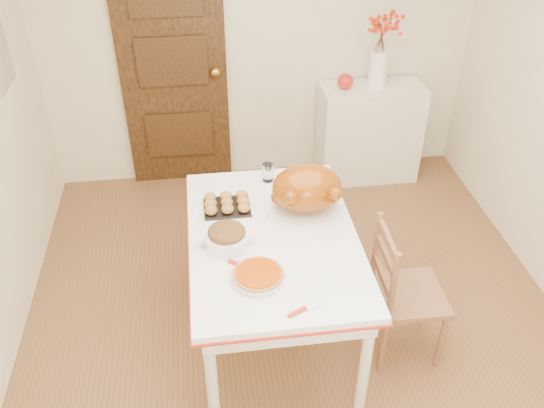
{
  "coord_description": "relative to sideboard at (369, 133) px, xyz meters",
  "views": [
    {
      "loc": [
        -0.5,
        -2.45,
        2.83
      ],
      "look_at": [
        -0.16,
        0.05,
        1.01
      ],
      "focal_mm": 37.97,
      "sensor_mm": 36.0,
      "label": 1
    }
  ],
  "objects": [
    {
      "name": "floor",
      "position": [
        -0.92,
        -1.78,
        -0.43
      ],
      "size": [
        3.5,
        4.0,
        0.0
      ],
      "primitive_type": "cube",
      "color": "brown",
      "rests_on": "ground"
    },
    {
      "name": "door_back",
      "position": [
        -1.62,
        0.19,
        0.6
      ],
      "size": [
        0.85,
        0.06,
        2.06
      ],
      "primitive_type": "cube",
      "color": "black",
      "rests_on": "ground"
    },
    {
      "name": "kitchen_table",
      "position": [
        -1.08,
        -1.78,
        -0.01
      ],
      "size": [
        0.95,
        1.38,
        0.83
      ],
      "primitive_type": null,
      "color": "white",
      "rests_on": "floor"
    },
    {
      "name": "berry_vase",
      "position": [
        0.02,
        0.0,
        0.75
      ],
      "size": [
        0.33,
        0.33,
        0.64
      ],
      "primitive_type": null,
      "color": "white",
      "rests_on": "sideboard"
    },
    {
      "name": "turkey_platter",
      "position": [
        -0.86,
        -1.59,
        0.55
      ],
      "size": [
        0.55,
        0.48,
        0.3
      ],
      "primitive_type": null,
      "rotation": [
        0.0,
        0.0,
        0.24
      ],
      "color": "#8C410A",
      "rests_on": "kitchen_table"
    },
    {
      "name": "chair_oak",
      "position": [
        -0.3,
        -1.95,
        0.03
      ],
      "size": [
        0.41,
        0.41,
        0.92
      ],
      "primitive_type": null,
      "rotation": [
        0.0,
        0.0,
        1.55
      ],
      "color": "brown",
      "rests_on": "floor"
    },
    {
      "name": "pumpkin_pie",
      "position": [
        -1.2,
        -2.12,
        0.43
      ],
      "size": [
        0.34,
        0.34,
        0.06
      ],
      "primitive_type": "cylinder",
      "rotation": [
        0.0,
        0.0,
        -0.34
      ],
      "color": "#AB3800",
      "rests_on": "kitchen_table"
    },
    {
      "name": "shaker_pair",
      "position": [
        -0.79,
        -1.22,
        0.45
      ],
      "size": [
        0.1,
        0.05,
        0.09
      ],
      "primitive_type": null,
      "rotation": [
        0.0,
        0.0,
        -0.16
      ],
      "color": "white",
      "rests_on": "kitchen_table"
    },
    {
      "name": "stuffing_dish",
      "position": [
        -1.34,
        -1.83,
        0.46
      ],
      "size": [
        0.37,
        0.33,
        0.12
      ],
      "primitive_type": null,
      "rotation": [
        0.0,
        0.0,
        0.38
      ],
      "color": "brown",
      "rests_on": "kitchen_table"
    },
    {
      "name": "sideboard",
      "position": [
        0.0,
        0.0,
        0.0
      ],
      "size": [
        0.85,
        0.38,
        0.85
      ],
      "primitive_type": "cube",
      "color": "silver",
      "rests_on": "floor"
    },
    {
      "name": "drinking_glass",
      "position": [
        -1.04,
        -1.23,
        0.46
      ],
      "size": [
        0.08,
        0.08,
        0.12
      ],
      "primitive_type": "cylinder",
      "rotation": [
        0.0,
        0.0,
        0.13
      ],
      "color": "white",
      "rests_on": "kitchen_table"
    },
    {
      "name": "pie_server",
      "position": [
        -0.99,
        -2.35,
        0.41
      ],
      "size": [
        0.22,
        0.15,
        0.01
      ],
      "primitive_type": null,
      "rotation": [
        0.0,
        0.0,
        0.45
      ],
      "color": "silver",
      "rests_on": "kitchen_table"
    },
    {
      "name": "wall_back",
      "position": [
        -0.92,
        0.22,
        0.82
      ],
      "size": [
        3.5,
        0.0,
        2.5
      ],
      "primitive_type": "cube",
      "color": "beige",
      "rests_on": "ground"
    },
    {
      "name": "rolls_tray",
      "position": [
        -1.31,
        -1.49,
        0.44
      ],
      "size": [
        0.27,
        0.21,
        0.07
      ],
      "primitive_type": null,
      "rotation": [
        0.0,
        0.0,
        0.01
      ],
      "color": "#A47134",
      "rests_on": "kitchen_table"
    },
    {
      "name": "apple",
      "position": [
        -0.25,
        0.0,
        0.49
      ],
      "size": [
        0.13,
        0.13,
        0.13
      ],
      "primitive_type": "sphere",
      "color": "red",
      "rests_on": "sideboard"
    },
    {
      "name": "carving_knife",
      "position": [
        -1.23,
        -2.04,
        0.41
      ],
      "size": [
        0.26,
        0.2,
        0.01
      ],
      "primitive_type": null,
      "rotation": [
        0.0,
        0.0,
        -0.6
      ],
      "color": "silver",
      "rests_on": "kitchen_table"
    }
  ]
}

